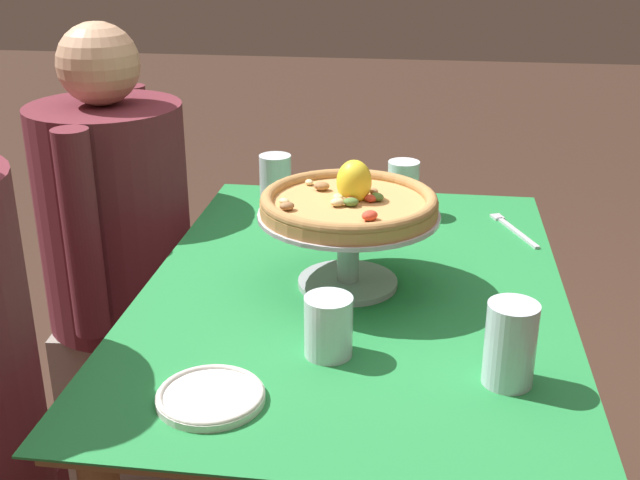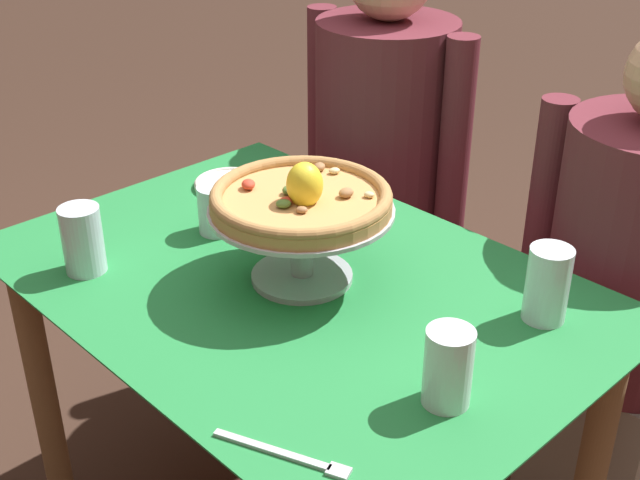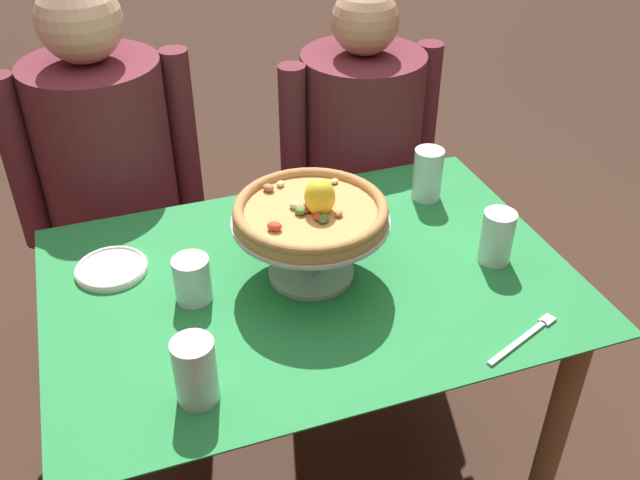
{
  "view_description": "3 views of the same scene",
  "coord_description": "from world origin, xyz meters",
  "px_view_note": "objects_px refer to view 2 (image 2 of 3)",
  "views": [
    {
      "loc": [
        -1.41,
        -0.13,
        1.43
      ],
      "look_at": [
        -0.01,
        0.07,
        0.85
      ],
      "focal_mm": 45.17,
      "sensor_mm": 36.0,
      "label": 1
    },
    {
      "loc": [
        1.02,
        -0.91,
        1.58
      ],
      "look_at": [
        -0.02,
        0.09,
        0.79
      ],
      "focal_mm": 47.01,
      "sensor_mm": 36.0,
      "label": 2
    },
    {
      "loc": [
        -0.39,
        -1.19,
        1.74
      ],
      "look_at": [
        0.02,
        -0.01,
        0.85
      ],
      "focal_mm": 39.66,
      "sensor_mm": 36.0,
      "label": 3
    }
  ],
  "objects_px": {
    "water_glass_side_left": "(217,212)",
    "dinner_fork": "(288,455)",
    "water_glass_side_right": "(448,372)",
    "water_glass_back_right": "(547,289)",
    "diner_left": "(382,175)",
    "diner_right": "(630,302)",
    "pizza": "(301,198)",
    "pizza_stand": "(301,233)",
    "water_glass_front_left": "(83,244)",
    "side_plate": "(229,183)"
  },
  "relations": [
    {
      "from": "water_glass_side_left",
      "to": "water_glass_side_right",
      "type": "distance_m",
      "value": 0.69
    },
    {
      "from": "diner_left",
      "to": "dinner_fork",
      "type": "bearing_deg",
      "value": -53.89
    },
    {
      "from": "diner_right",
      "to": "diner_left",
      "type": "bearing_deg",
      "value": 177.44
    },
    {
      "from": "water_glass_side_right",
      "to": "dinner_fork",
      "type": "relative_size",
      "value": 0.64
    },
    {
      "from": "pizza_stand",
      "to": "dinner_fork",
      "type": "bearing_deg",
      "value": -45.01
    },
    {
      "from": "water_glass_side_left",
      "to": "pizza",
      "type": "bearing_deg",
      "value": -0.94
    },
    {
      "from": "diner_left",
      "to": "diner_right",
      "type": "distance_m",
      "value": 0.76
    },
    {
      "from": "diner_right",
      "to": "water_glass_side_right",
      "type": "bearing_deg",
      "value": -86.39
    },
    {
      "from": "dinner_fork",
      "to": "diner_right",
      "type": "relative_size",
      "value": 0.17
    },
    {
      "from": "pizza_stand",
      "to": "side_plate",
      "type": "distance_m",
      "value": 0.46
    },
    {
      "from": "pizza",
      "to": "dinner_fork",
      "type": "bearing_deg",
      "value": -45.07
    },
    {
      "from": "water_glass_side_left",
      "to": "diner_left",
      "type": "relative_size",
      "value": 0.08
    },
    {
      "from": "water_glass_side_right",
      "to": "water_glass_back_right",
      "type": "bearing_deg",
      "value": 94.6
    },
    {
      "from": "pizza_stand",
      "to": "water_glass_back_right",
      "type": "xyz_separation_m",
      "value": [
        0.39,
        0.22,
        -0.04
      ]
    },
    {
      "from": "diner_left",
      "to": "water_glass_front_left",
      "type": "bearing_deg",
      "value": -85.52
    },
    {
      "from": "water_glass_front_left",
      "to": "water_glass_back_right",
      "type": "xyz_separation_m",
      "value": [
        0.71,
        0.5,
        0.0
      ]
    },
    {
      "from": "water_glass_front_left",
      "to": "water_glass_side_left",
      "type": "bearing_deg",
      "value": 80.56
    },
    {
      "from": "pizza",
      "to": "water_glass_back_right",
      "type": "distance_m",
      "value": 0.46
    },
    {
      "from": "water_glass_back_right",
      "to": "pizza",
      "type": "bearing_deg",
      "value": -151.15
    },
    {
      "from": "diner_right",
      "to": "pizza_stand",
      "type": "bearing_deg",
      "value": -120.95
    },
    {
      "from": "diner_right",
      "to": "pizza",
      "type": "bearing_deg",
      "value": -120.87
    },
    {
      "from": "water_glass_front_left",
      "to": "diner_right",
      "type": "distance_m",
      "value": 1.16
    },
    {
      "from": "side_plate",
      "to": "diner_right",
      "type": "xyz_separation_m",
      "value": [
        0.8,
        0.46,
        -0.17
      ]
    },
    {
      "from": "pizza_stand",
      "to": "side_plate",
      "type": "xyz_separation_m",
      "value": [
        -0.43,
        0.16,
        -0.09
      ]
    },
    {
      "from": "side_plate",
      "to": "diner_right",
      "type": "height_order",
      "value": "diner_right"
    },
    {
      "from": "pizza_stand",
      "to": "water_glass_back_right",
      "type": "height_order",
      "value": "pizza_stand"
    },
    {
      "from": "water_glass_side_right",
      "to": "diner_left",
      "type": "relative_size",
      "value": 0.1
    },
    {
      "from": "water_glass_side_left",
      "to": "dinner_fork",
      "type": "xyz_separation_m",
      "value": [
        0.61,
        -0.35,
        -0.04
      ]
    },
    {
      "from": "pizza",
      "to": "diner_left",
      "type": "bearing_deg",
      "value": 120.54
    },
    {
      "from": "pizza_stand",
      "to": "water_glass_front_left",
      "type": "distance_m",
      "value": 0.42
    },
    {
      "from": "water_glass_back_right",
      "to": "diner_right",
      "type": "height_order",
      "value": "diner_right"
    },
    {
      "from": "dinner_fork",
      "to": "diner_right",
      "type": "distance_m",
      "value": 0.98
    },
    {
      "from": "water_glass_back_right",
      "to": "diner_right",
      "type": "distance_m",
      "value": 0.46
    },
    {
      "from": "water_glass_side_left",
      "to": "diner_right",
      "type": "distance_m",
      "value": 0.91
    },
    {
      "from": "water_glass_back_right",
      "to": "dinner_fork",
      "type": "distance_m",
      "value": 0.57
    },
    {
      "from": "pizza",
      "to": "dinner_fork",
      "type": "distance_m",
      "value": 0.51
    },
    {
      "from": "pizza",
      "to": "water_glass_back_right",
      "type": "relative_size",
      "value": 2.4
    },
    {
      "from": "water_glass_side_right",
      "to": "dinner_fork",
      "type": "distance_m",
      "value": 0.27
    },
    {
      "from": "pizza_stand",
      "to": "dinner_fork",
      "type": "distance_m",
      "value": 0.49
    },
    {
      "from": "pizza",
      "to": "pizza_stand",
      "type": "bearing_deg",
      "value": 163.71
    },
    {
      "from": "dinner_fork",
      "to": "pizza_stand",
      "type": "bearing_deg",
      "value": 134.99
    },
    {
      "from": "pizza_stand",
      "to": "water_glass_side_left",
      "type": "distance_m",
      "value": 0.27
    },
    {
      "from": "water_glass_front_left",
      "to": "water_glass_side_left",
      "type": "distance_m",
      "value": 0.29
    },
    {
      "from": "water_glass_back_right",
      "to": "diner_left",
      "type": "height_order",
      "value": "diner_left"
    },
    {
      "from": "water_glass_side_left",
      "to": "water_glass_side_right",
      "type": "relative_size",
      "value": 0.8
    },
    {
      "from": "diner_right",
      "to": "water_glass_back_right",
      "type": "bearing_deg",
      "value": -87.13
    },
    {
      "from": "water_glass_side_left",
      "to": "dinner_fork",
      "type": "height_order",
      "value": "water_glass_side_left"
    },
    {
      "from": "water_glass_side_right",
      "to": "diner_left",
      "type": "bearing_deg",
      "value": 137.22
    },
    {
      "from": "side_plate",
      "to": "water_glass_back_right",
      "type": "bearing_deg",
      "value": 3.9
    },
    {
      "from": "water_glass_front_left",
      "to": "water_glass_back_right",
      "type": "relative_size",
      "value": 0.97
    }
  ]
}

